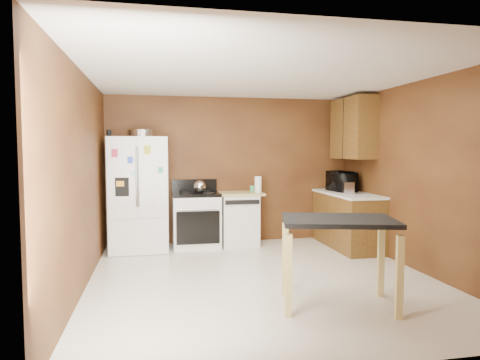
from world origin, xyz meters
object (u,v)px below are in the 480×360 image
object	(u,v)px
paper_towel	(258,185)
toaster	(348,188)
roasting_pan	(142,133)
pen_cup	(109,133)
green_canister	(253,189)
microwave	(342,182)
refrigerator	(139,194)
gas_range	(196,219)
kettle	(200,187)
dishwasher	(239,218)
island	(338,233)

from	to	relation	value
paper_towel	toaster	bearing A→B (deg)	-20.66
roasting_pan	paper_towel	distance (m)	2.05
pen_cup	paper_towel	distance (m)	2.50
pen_cup	roasting_pan	bearing A→B (deg)	7.23
green_canister	microwave	bearing A→B (deg)	-12.45
paper_towel	green_canister	size ratio (longest dim) A/B	2.57
pen_cup	green_canister	xyz separation A→B (m)	(2.31, 0.20, -0.91)
refrigerator	gas_range	distance (m)	1.01
roasting_pan	gas_range	bearing A→B (deg)	3.93
kettle	dishwasher	bearing A→B (deg)	6.35
refrigerator	island	xyz separation A→B (m)	(2.08, -2.89, -0.14)
microwave	refrigerator	distance (m)	3.36
paper_towel	pen_cup	bearing A→B (deg)	-179.34
microwave	gas_range	size ratio (longest dim) A/B	0.50
dishwasher	microwave	bearing A→B (deg)	-8.79
pen_cup	island	bearing A→B (deg)	-48.47
pen_cup	island	xyz separation A→B (m)	(2.51, -2.83, -1.10)
kettle	toaster	xyz separation A→B (m)	(2.33, -0.56, -0.01)
gas_range	island	world-z (taller)	gas_range
gas_range	island	xyz separation A→B (m)	(1.17, -2.95, 0.30)
roasting_pan	paper_towel	xyz separation A→B (m)	(1.87, -0.03, -0.83)
roasting_pan	island	bearing A→B (deg)	-55.13
microwave	pen_cup	bearing A→B (deg)	80.67
green_canister	kettle	bearing A→B (deg)	-171.80
paper_towel	refrigerator	size ratio (longest dim) A/B	0.15
refrigerator	green_canister	bearing A→B (deg)	4.35
kettle	dishwasher	world-z (taller)	kettle
kettle	toaster	bearing A→B (deg)	-13.46
island	kettle	bearing A→B (deg)	110.99
toaster	island	world-z (taller)	toaster
pen_cup	dishwasher	xyz separation A→B (m)	(2.06, 0.14, -1.40)
pen_cup	microwave	distance (m)	3.86
pen_cup	toaster	world-z (taller)	pen_cup
roasting_pan	pen_cup	size ratio (longest dim) A/B	4.13
roasting_pan	kettle	size ratio (longest dim) A/B	2.16
green_canister	refrigerator	distance (m)	1.89
kettle	toaster	distance (m)	2.40
kettle	microwave	bearing A→B (deg)	-4.60
toaster	island	distance (m)	2.65
gas_range	dishwasher	xyz separation A→B (m)	(0.72, 0.02, -0.01)
refrigerator	toaster	bearing A→B (deg)	-9.42
paper_towel	dishwasher	distance (m)	0.66
roasting_pan	island	world-z (taller)	roasting_pan
kettle	gas_range	world-z (taller)	kettle
toaster	refrigerator	distance (m)	3.34
dishwasher	gas_range	bearing A→B (deg)	-178.06
green_canister	toaster	world-z (taller)	toaster
roasting_pan	paper_towel	bearing A→B (deg)	-1.07
microwave	refrigerator	bearing A→B (deg)	79.42
toaster	dishwasher	distance (m)	1.86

